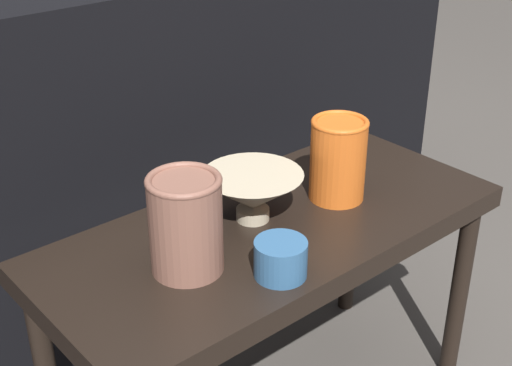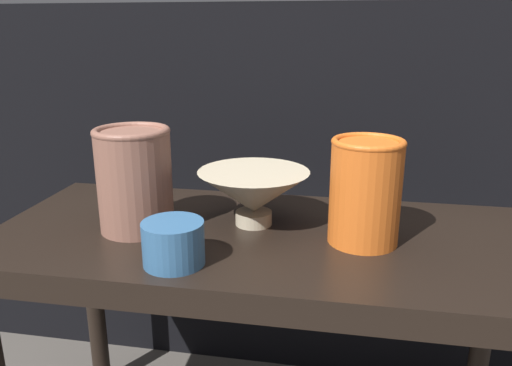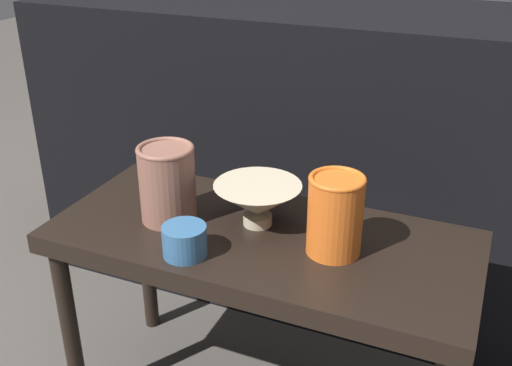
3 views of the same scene
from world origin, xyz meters
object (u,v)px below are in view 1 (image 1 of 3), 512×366
bowl (253,192)px  vase_textured_left (186,223)px  vase_colorful_right (338,158)px  cup (281,259)px

bowl → vase_textured_left: bearing=-164.2°
vase_textured_left → vase_colorful_right: 0.34m
vase_textured_left → cup: (0.10, -0.11, -0.05)m
bowl → vase_colorful_right: vase_colorful_right is taller
bowl → vase_colorful_right: bearing=-12.9°
bowl → vase_colorful_right: (0.17, -0.04, 0.03)m
bowl → cup: (-0.08, -0.16, -0.02)m
vase_colorful_right → cup: size_ratio=1.87×
vase_textured_left → bowl: bearing=15.8°
vase_textured_left → cup: bearing=-48.0°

